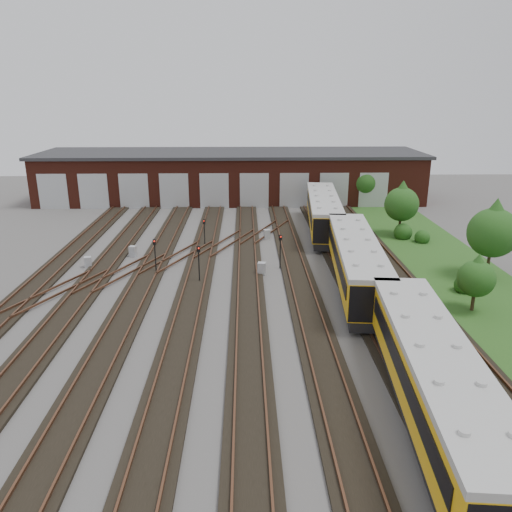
{
  "coord_description": "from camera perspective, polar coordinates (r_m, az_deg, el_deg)",
  "views": [
    {
      "loc": [
        1.82,
        -27.81,
        14.01
      ],
      "look_at": [
        2.64,
        8.52,
        2.0
      ],
      "focal_mm": 35.0,
      "sensor_mm": 36.0,
      "label": 1
    }
  ],
  "objects": [
    {
      "name": "tree_1",
      "position": [
        52.45,
        16.34,
        6.14
      ],
      "size": [
        3.41,
        3.41,
        5.66
      ],
      "color": "#342617",
      "rests_on": "ground"
    },
    {
      "name": "tree_2",
      "position": [
        42.6,
        25.54,
        3.01
      ],
      "size": [
        3.84,
        3.84,
        6.37
      ],
      "color": "#342617",
      "rests_on": "ground"
    },
    {
      "name": "signal_mast_0",
      "position": [
        40.85,
        -11.48,
        0.54
      ],
      "size": [
        0.26,
        0.24,
        2.82
      ],
      "rotation": [
        0.0,
        0.0,
        0.2
      ],
      "color": "black",
      "rests_on": "ground"
    },
    {
      "name": "relay_cabinet_2",
      "position": [
        45.69,
        -13.89,
        0.52
      ],
      "size": [
        0.7,
        0.63,
        0.97
      ],
      "primitive_type": "cube",
      "rotation": [
        0.0,
        0.0,
        -0.3
      ],
      "color": "#A2A4A7",
      "rests_on": "ground"
    },
    {
      "name": "grass_verge",
      "position": [
        43.82,
        21.87,
        -1.69
      ],
      "size": [
        8.0,
        55.0,
        0.05
      ],
      "primitive_type": "cube",
      "color": "#21521B",
      "rests_on": "ground"
    },
    {
      "name": "tree_0",
      "position": [
        65.49,
        12.28,
        8.56
      ],
      "size": [
        3.21,
        3.21,
        5.32
      ],
      "color": "#342617",
      "rests_on": "ground"
    },
    {
      "name": "signal_mast_3",
      "position": [
        40.99,
        2.79,
        1.01
      ],
      "size": [
        0.25,
        0.24,
        2.9
      ],
      "rotation": [
        0.0,
        0.0,
        0.28
      ],
      "color": "black",
      "rests_on": "ground"
    },
    {
      "name": "bush_1",
      "position": [
        51.89,
        16.47,
        2.89
      ],
      "size": [
        1.8,
        1.8,
        1.8
      ],
      "primitive_type": "sphere",
      "color": "#194513",
      "rests_on": "ground"
    },
    {
      "name": "signal_mast_1",
      "position": [
        38.1,
        -6.56,
        -0.39
      ],
      "size": [
        0.27,
        0.26,
        2.95
      ],
      "rotation": [
        0.0,
        0.0,
        0.37
      ],
      "color": "black",
      "rests_on": "ground"
    },
    {
      "name": "bush_0",
      "position": [
        39.56,
        22.79,
        -2.77
      ],
      "size": [
        1.53,
        1.53,
        1.53
      ],
      "primitive_type": "sphere",
      "color": "#194513",
      "rests_on": "ground"
    },
    {
      "name": "tree_3",
      "position": [
        35.79,
        23.93,
        -1.94
      ],
      "size": [
        2.45,
        2.45,
        4.06
      ],
      "color": "#342617",
      "rests_on": "ground"
    },
    {
      "name": "metro_train",
      "position": [
        37.58,
        11.35,
        -0.61
      ],
      "size": [
        4.47,
        48.64,
        3.4
      ],
      "rotation": [
        0.0,
        0.0,
        -0.09
      ],
      "color": "black",
      "rests_on": "ground"
    },
    {
      "name": "relay_cabinet_4",
      "position": [
        39.9,
        0.66,
        -1.47
      ],
      "size": [
        0.72,
        0.64,
        1.05
      ],
      "primitive_type": "cube",
      "rotation": [
        0.0,
        0.0,
        -0.19
      ],
      "color": "#A2A4A7",
      "rests_on": "ground"
    },
    {
      "name": "ground",
      "position": [
        31.2,
        -4.55,
        -8.46
      ],
      "size": [
        120.0,
        120.0,
        0.0
      ],
      "primitive_type": "plane",
      "color": "#484543",
      "rests_on": "ground"
    },
    {
      "name": "bush_2",
      "position": [
        51.1,
        18.5,
        2.26
      ],
      "size": [
        1.47,
        1.47,
        1.47
      ],
      "primitive_type": "sphere",
      "color": "#194513",
      "rests_on": "ground"
    },
    {
      "name": "track_network",
      "position": [
        31.68,
        -4.81,
        -7.81
      ],
      "size": [
        30.4,
        70.0,
        0.33
      ],
      "color": "black",
      "rests_on": "ground"
    },
    {
      "name": "relay_cabinet_1",
      "position": [
        43.94,
        -18.66,
        -0.67
      ],
      "size": [
        0.64,
        0.57,
        0.92
      ],
      "primitive_type": "cube",
      "rotation": [
        0.0,
        0.0,
        0.23
      ],
      "color": "#A2A4A7",
      "rests_on": "ground"
    },
    {
      "name": "signal_mast_2",
      "position": [
        47.51,
        -5.93,
        3.11
      ],
      "size": [
        0.23,
        0.21,
        2.56
      ],
      "rotation": [
        0.0,
        0.0,
        -0.09
      ],
      "color": "black",
      "rests_on": "ground"
    },
    {
      "name": "maintenance_shed",
      "position": [
        68.67,
        -2.84,
        9.21
      ],
      "size": [
        51.0,
        12.5,
        6.35
      ],
      "color": "#562015",
      "rests_on": "ground"
    },
    {
      "name": "relay_cabinet_3",
      "position": [
        49.71,
        1.25,
        2.49
      ],
      "size": [
        0.69,
        0.62,
        0.97
      ],
      "primitive_type": "cube",
      "rotation": [
        0.0,
        0.0,
        0.27
      ],
      "color": "#A2A4A7",
      "rests_on": "ground"
    }
  ]
}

